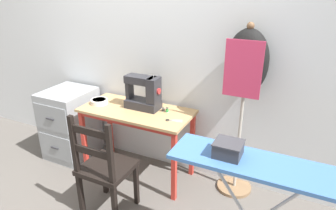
{
  "coord_description": "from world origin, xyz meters",
  "views": [
    {
      "loc": [
        1.4,
        -1.95,
        1.84
      ],
      "look_at": [
        0.35,
        0.23,
        0.83
      ],
      "focal_mm": 32.0,
      "sensor_mm": 36.0,
      "label": 1
    }
  ],
  "objects_px": {
    "filing_cabinet": "(71,124)",
    "sewing_machine": "(145,94)",
    "wooden_chair": "(105,168)",
    "storage_box": "(228,149)",
    "fabric_bowl": "(99,101)",
    "dress_form": "(246,72)",
    "scissors": "(171,120)",
    "ironing_board": "(258,171)",
    "thread_spool_mid_table": "(167,110)",
    "thread_spool_near_machine": "(163,110)"
  },
  "relations": [
    {
      "from": "wooden_chair",
      "to": "storage_box",
      "type": "relative_size",
      "value": 5.57
    },
    {
      "from": "wooden_chair",
      "to": "ironing_board",
      "type": "xyz_separation_m",
      "value": [
        1.19,
        -0.08,
        0.39
      ]
    },
    {
      "from": "thread_spool_mid_table",
      "to": "filing_cabinet",
      "type": "distance_m",
      "value": 1.2
    },
    {
      "from": "storage_box",
      "to": "scissors",
      "type": "bearing_deg",
      "value": 137.09
    },
    {
      "from": "sewing_machine",
      "to": "ironing_board",
      "type": "bearing_deg",
      "value": -32.17
    },
    {
      "from": "wooden_chair",
      "to": "filing_cabinet",
      "type": "bearing_deg",
      "value": 147.16
    },
    {
      "from": "storage_box",
      "to": "ironing_board",
      "type": "bearing_deg",
      "value": 0.96
    },
    {
      "from": "wooden_chair",
      "to": "filing_cabinet",
      "type": "xyz_separation_m",
      "value": [
        -0.91,
        0.59,
        -0.05
      ]
    },
    {
      "from": "thread_spool_near_machine",
      "to": "filing_cabinet",
      "type": "xyz_separation_m",
      "value": [
        -1.11,
        -0.08,
        -0.35
      ]
    },
    {
      "from": "sewing_machine",
      "to": "thread_spool_near_machine",
      "type": "bearing_deg",
      "value": 4.39
    },
    {
      "from": "fabric_bowl",
      "to": "dress_form",
      "type": "bearing_deg",
      "value": 8.89
    },
    {
      "from": "thread_spool_near_machine",
      "to": "ironing_board",
      "type": "bearing_deg",
      "value": -37.27
    },
    {
      "from": "fabric_bowl",
      "to": "filing_cabinet",
      "type": "xyz_separation_m",
      "value": [
        -0.45,
        0.03,
        -0.35
      ]
    },
    {
      "from": "scissors",
      "to": "fabric_bowl",
      "type": "bearing_deg",
      "value": 177.21
    },
    {
      "from": "fabric_bowl",
      "to": "wooden_chair",
      "type": "bearing_deg",
      "value": -50.79
    },
    {
      "from": "wooden_chair",
      "to": "dress_form",
      "type": "bearing_deg",
      "value": 40.79
    },
    {
      "from": "fabric_bowl",
      "to": "ironing_board",
      "type": "xyz_separation_m",
      "value": [
        1.65,
        -0.65,
        0.09
      ]
    },
    {
      "from": "thread_spool_mid_table",
      "to": "filing_cabinet",
      "type": "xyz_separation_m",
      "value": [
        -1.15,
        -0.08,
        -0.35
      ]
    },
    {
      "from": "dress_form",
      "to": "ironing_board",
      "type": "relative_size",
      "value": 1.51
    },
    {
      "from": "fabric_bowl",
      "to": "scissors",
      "type": "height_order",
      "value": "fabric_bowl"
    },
    {
      "from": "sewing_machine",
      "to": "wooden_chair",
      "type": "height_order",
      "value": "sewing_machine"
    },
    {
      "from": "wooden_chair",
      "to": "sewing_machine",
      "type": "bearing_deg",
      "value": 89.25
    },
    {
      "from": "sewing_machine",
      "to": "fabric_bowl",
      "type": "xyz_separation_m",
      "value": [
        -0.47,
        -0.1,
        -0.13
      ]
    },
    {
      "from": "sewing_machine",
      "to": "wooden_chair",
      "type": "relative_size",
      "value": 0.37
    },
    {
      "from": "thread_spool_near_machine",
      "to": "dress_form",
      "type": "distance_m",
      "value": 0.83
    },
    {
      "from": "thread_spool_mid_table",
      "to": "sewing_machine",
      "type": "bearing_deg",
      "value": -176.96
    },
    {
      "from": "thread_spool_mid_table",
      "to": "filing_cabinet",
      "type": "relative_size",
      "value": 0.05
    },
    {
      "from": "sewing_machine",
      "to": "wooden_chair",
      "type": "distance_m",
      "value": 0.78
    },
    {
      "from": "filing_cabinet",
      "to": "ironing_board",
      "type": "distance_m",
      "value": 2.25
    },
    {
      "from": "filing_cabinet",
      "to": "ironing_board",
      "type": "relative_size",
      "value": 0.74
    },
    {
      "from": "fabric_bowl",
      "to": "ironing_board",
      "type": "height_order",
      "value": "ironing_board"
    },
    {
      "from": "filing_cabinet",
      "to": "ironing_board",
      "type": "xyz_separation_m",
      "value": [
        2.1,
        -0.67,
        0.44
      ]
    },
    {
      "from": "sewing_machine",
      "to": "dress_form",
      "type": "xyz_separation_m",
      "value": [
        0.89,
        0.12,
        0.29
      ]
    },
    {
      "from": "wooden_chair",
      "to": "ironing_board",
      "type": "bearing_deg",
      "value": -4.03
    },
    {
      "from": "fabric_bowl",
      "to": "thread_spool_mid_table",
      "type": "relative_size",
      "value": 4.03
    },
    {
      "from": "thread_spool_mid_table",
      "to": "dress_form",
      "type": "bearing_deg",
      "value": 8.95
    },
    {
      "from": "thread_spool_near_machine",
      "to": "dress_form",
      "type": "xyz_separation_m",
      "value": [
        0.7,
        0.1,
        0.43
      ]
    },
    {
      "from": "filing_cabinet",
      "to": "sewing_machine",
      "type": "bearing_deg",
      "value": 4.28
    },
    {
      "from": "thread_spool_mid_table",
      "to": "storage_box",
      "type": "height_order",
      "value": "storage_box"
    },
    {
      "from": "thread_spool_near_machine",
      "to": "fabric_bowl",
      "type": "bearing_deg",
      "value": -170.42
    },
    {
      "from": "fabric_bowl",
      "to": "dress_form",
      "type": "relative_size",
      "value": 0.11
    },
    {
      "from": "storage_box",
      "to": "dress_form",
      "type": "bearing_deg",
      "value": 97.17
    },
    {
      "from": "thread_spool_near_machine",
      "to": "scissors",
      "type": "bearing_deg",
      "value": -43.92
    },
    {
      "from": "sewing_machine",
      "to": "storage_box",
      "type": "distance_m",
      "value": 1.25
    },
    {
      "from": "fabric_bowl",
      "to": "wooden_chair",
      "type": "height_order",
      "value": "wooden_chair"
    },
    {
      "from": "ironing_board",
      "to": "sewing_machine",
      "type": "bearing_deg",
      "value": 147.83
    },
    {
      "from": "scissors",
      "to": "ironing_board",
      "type": "height_order",
      "value": "ironing_board"
    },
    {
      "from": "scissors",
      "to": "dress_form",
      "type": "xyz_separation_m",
      "value": [
        0.55,
        0.25,
        0.44
      ]
    },
    {
      "from": "thread_spool_mid_table",
      "to": "thread_spool_near_machine",
      "type": "bearing_deg",
      "value": 177.07
    },
    {
      "from": "wooden_chair",
      "to": "storage_box",
      "type": "distance_m",
      "value": 1.12
    }
  ]
}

